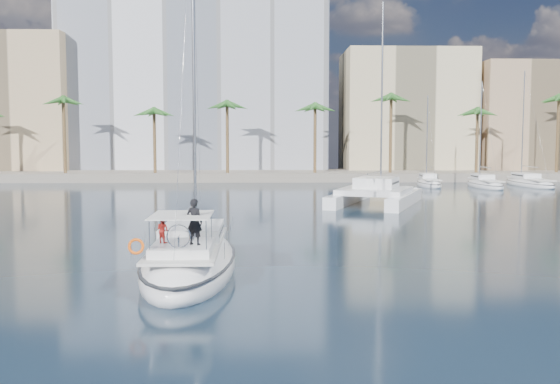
{
  "coord_description": "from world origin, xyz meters",
  "views": [
    {
      "loc": [
        -1.18,
        -31.7,
        6.11
      ],
      "look_at": [
        -0.27,
        1.5,
        3.24
      ],
      "focal_mm": 40.0,
      "sensor_mm": 36.0,
      "label": 1
    }
  ],
  "objects": [
    {
      "name": "building_tan_left",
      "position": [
        -42.0,
        69.0,
        11.0
      ],
      "size": [
        22.0,
        14.0,
        22.0
      ],
      "primitive_type": "cube",
      "color": "tan",
      "rests_on": "ground"
    },
    {
      "name": "moored_yacht_b",
      "position": [
        26.5,
        45.0,
        0.0
      ],
      "size": [
        3.32,
        10.83,
        13.72
      ],
      "primitive_type": null,
      "rotation": [
        0.0,
        0.0,
        -0.02
      ],
      "color": "white",
      "rests_on": "ground"
    },
    {
      "name": "moored_yacht_c",
      "position": [
        33.0,
        47.0,
        0.0
      ],
      "size": [
        3.98,
        12.33,
        15.54
      ],
      "primitive_type": null,
      "rotation": [
        0.0,
        0.0,
        0.03
      ],
      "color": "white",
      "rests_on": "ground"
    },
    {
      "name": "quay",
      "position": [
        0.0,
        61.0,
        0.6
      ],
      "size": [
        120.0,
        14.0,
        1.2
      ],
      "primitive_type": "cube",
      "color": "gray",
      "rests_on": "ground"
    },
    {
      "name": "seagull",
      "position": [
        -3.98,
        4.64,
        0.58
      ],
      "size": [
        0.96,
        0.41,
        0.18
      ],
      "color": "silver",
      "rests_on": "ground"
    },
    {
      "name": "building_beige",
      "position": [
        22.0,
        70.0,
        10.0
      ],
      "size": [
        20.0,
        14.0,
        20.0
      ],
      "primitive_type": "cube",
      "color": "#C4B58C",
      "rests_on": "ground"
    },
    {
      "name": "building_tan_right",
      "position": [
        42.0,
        68.0,
        9.0
      ],
      "size": [
        18.0,
        12.0,
        18.0
      ],
      "primitive_type": "cube",
      "color": "tan",
      "rests_on": "ground"
    },
    {
      "name": "palm_centre",
      "position": [
        0.0,
        57.0,
        10.28
      ],
      "size": [
        3.6,
        3.6,
        12.3
      ],
      "color": "brown",
      "rests_on": "ground"
    },
    {
      "name": "building_modern",
      "position": [
        -12.0,
        73.0,
        14.0
      ],
      "size": [
        42.0,
        16.0,
        28.0
      ],
      "primitive_type": "cube",
      "color": "silver",
      "rests_on": "ground"
    },
    {
      "name": "palm_right",
      "position": [
        34.0,
        57.0,
        10.28
      ],
      "size": [
        3.6,
        3.6,
        12.3
      ],
      "color": "brown",
      "rests_on": "ground"
    },
    {
      "name": "ground",
      "position": [
        0.0,
        0.0,
        0.0
      ],
      "size": [
        160.0,
        160.0,
        0.0
      ],
      "primitive_type": "plane",
      "color": "black",
      "rests_on": "ground"
    },
    {
      "name": "catamaran",
      "position": [
        9.26,
        25.38,
        1.17
      ],
      "size": [
        10.93,
        14.47,
        18.8
      ],
      "rotation": [
        0.0,
        0.0,
        -0.39
      ],
      "color": "white",
      "rests_on": "ground"
    },
    {
      "name": "palm_left",
      "position": [
        -34.0,
        57.0,
        10.28
      ],
      "size": [
        3.6,
        3.6,
        12.3
      ],
      "color": "brown",
      "rests_on": "ground"
    },
    {
      "name": "moored_yacht_a",
      "position": [
        20.0,
        47.0,
        0.0
      ],
      "size": [
        3.37,
        9.52,
        11.9
      ],
      "primitive_type": null,
      "rotation": [
        0.0,
        0.0,
        -0.07
      ],
      "color": "white",
      "rests_on": "ground"
    },
    {
      "name": "main_sloop",
      "position": [
        -4.5,
        -3.68,
        0.56
      ],
      "size": [
        4.19,
        12.89,
        19.07
      ],
      "rotation": [
        0.0,
        0.0,
        0.01
      ],
      "color": "white",
      "rests_on": "ground"
    }
  ]
}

